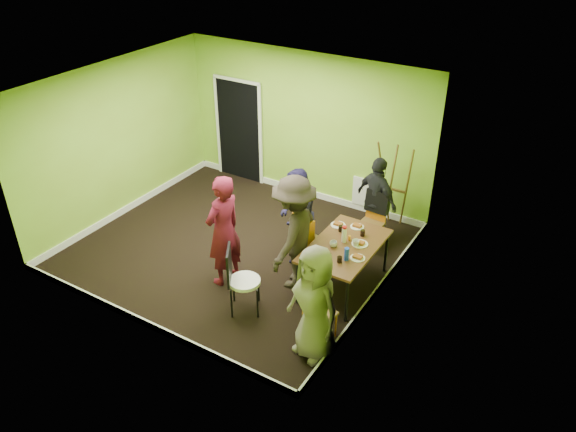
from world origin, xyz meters
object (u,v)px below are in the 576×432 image
object	(u,v)px
chair_left_near	(309,251)
person_left_near	(294,233)
chair_back_end	(376,207)
person_left_far	(296,216)
chair_front_end	(317,312)
person_back_end	(377,200)
dining_table	(345,248)
chair_bentwood	(239,277)
thermos	(344,235)
blue_bottle	(347,254)
orange_bottle	(349,238)
person_standing	(223,231)
easel	(393,188)
chair_left_far	(306,234)
person_front_end	(315,303)

from	to	relation	value
chair_left_near	person_left_near	distance (m)	0.43
chair_back_end	person_left_far	xyz separation A→B (m)	(-0.90, -1.06, 0.10)
chair_front_end	person_back_end	distance (m)	2.75
dining_table	person_left_near	bearing A→B (deg)	-155.74
chair_bentwood	thermos	size ratio (longest dim) A/B	4.46
chair_back_end	person_left_near	xyz separation A→B (m)	(-0.58, -1.66, 0.21)
chair_back_end	person_back_end	bearing A→B (deg)	-66.03
blue_bottle	person_left_near	xyz separation A→B (m)	(-0.87, 0.03, 0.05)
orange_bottle	person_left_far	size ratio (longest dim) A/B	0.05
chair_left_near	chair_front_end	xyz separation A→B (m)	(0.73, -1.08, -0.06)
chair_bentwood	person_standing	world-z (taller)	person_standing
thermos	chair_front_end	bearing A→B (deg)	-78.10
easel	person_back_end	distance (m)	0.46
orange_bottle	person_back_end	size ratio (longest dim) A/B	0.05
chair_left_far	person_standing	xyz separation A→B (m)	(-0.79, -1.06, 0.36)
blue_bottle	person_back_end	world-z (taller)	person_back_end
chair_left_near	person_back_end	world-z (taller)	person_back_end
person_standing	person_front_end	xyz separation A→B (m)	(1.90, -0.67, -0.08)
chair_bentwood	blue_bottle	distance (m)	1.53
person_back_end	person_left_near	bearing A→B (deg)	97.82
person_left_far	thermos	bearing A→B (deg)	60.95
chair_back_end	person_left_far	bearing A→B (deg)	52.82
chair_back_end	thermos	distance (m)	1.30
easel	person_left_near	world-z (taller)	person_left_near
chair_left_far	chair_back_end	world-z (taller)	chair_back_end
chair_back_end	person_left_near	world-z (taller)	person_left_near
person_left_far	person_front_end	distance (m)	2.17
dining_table	person_left_near	distance (m)	0.77
person_standing	person_front_end	distance (m)	2.02
blue_bottle	person_standing	size ratio (longest dim) A/B	0.11
person_left_near	chair_bentwood	bearing A→B (deg)	-27.12
chair_front_end	easel	bearing A→B (deg)	106.24
person_front_end	easel	bearing A→B (deg)	114.08
chair_front_end	thermos	distance (m)	1.37
chair_left_far	easel	distance (m)	1.85
dining_table	chair_left_far	distance (m)	0.88
chair_left_far	person_back_end	world-z (taller)	person_back_end
person_left_near	person_back_end	xyz separation A→B (m)	(0.53, 1.80, -0.15)
dining_table	person_front_end	world-z (taller)	person_front_end
orange_bottle	thermos	bearing A→B (deg)	-121.47
chair_left_near	blue_bottle	size ratio (longest dim) A/B	4.84
easel	dining_table	bearing A→B (deg)	-88.80
dining_table	person_back_end	xyz separation A→B (m)	(-0.15, 1.49, 0.06)
dining_table	orange_bottle	distance (m)	0.17
chair_front_end	chair_bentwood	world-z (taller)	chair_bentwood
chair_back_end	thermos	bearing A→B (deg)	95.34
chair_left_far	thermos	size ratio (longest dim) A/B	4.00
person_left_far	person_left_near	bearing A→B (deg)	12.60
chair_left_near	blue_bottle	bearing A→B (deg)	93.46
orange_bottle	blue_bottle	bearing A→B (deg)	-68.81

